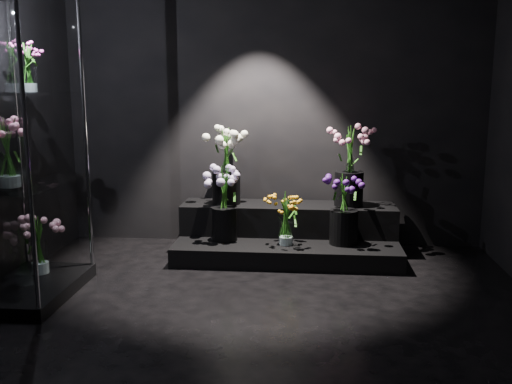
# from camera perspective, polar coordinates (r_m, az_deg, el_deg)

# --- Properties ---
(floor) EXTENTS (4.00, 4.00, 0.00)m
(floor) POSITION_cam_1_polar(r_m,az_deg,el_deg) (3.83, -0.20, -13.08)
(floor) COLOR black
(floor) RESTS_ON ground
(wall_back) EXTENTS (4.00, 0.00, 4.00)m
(wall_back) POSITION_cam_1_polar(r_m,az_deg,el_deg) (5.50, 1.78, 9.23)
(wall_back) COLOR black
(wall_back) RESTS_ON floor
(wall_front) EXTENTS (4.00, 0.00, 4.00)m
(wall_front) POSITION_cam_1_polar(r_m,az_deg,el_deg) (1.53, -7.35, 5.09)
(wall_front) COLOR black
(wall_front) RESTS_ON floor
(display_riser) EXTENTS (1.99, 0.88, 0.44)m
(display_riser) POSITION_cam_1_polar(r_m,az_deg,el_deg) (5.27, 3.17, -4.24)
(display_riser) COLOR black
(display_riser) RESTS_ON floor
(display_case) EXTENTS (0.59, 0.99, 2.17)m
(display_case) POSITION_cam_1_polar(r_m,az_deg,el_deg) (4.37, -22.32, 3.91)
(display_case) COLOR black
(display_case) RESTS_ON floor
(bouquet_orange_bells) EXTENTS (0.34, 0.34, 0.47)m
(bouquet_orange_bells) POSITION_cam_1_polar(r_m,az_deg,el_deg) (4.94, 3.03, -2.53)
(bouquet_orange_bells) COLOR white
(bouquet_orange_bells) RESTS_ON display_riser
(bouquet_lilac) EXTENTS (0.35, 0.35, 0.67)m
(bouquet_lilac) POSITION_cam_1_polar(r_m,az_deg,el_deg) (5.06, -3.17, -0.60)
(bouquet_lilac) COLOR black
(bouquet_lilac) RESTS_ON display_riser
(bouquet_purple) EXTENTS (0.44, 0.44, 0.62)m
(bouquet_purple) POSITION_cam_1_polar(r_m,az_deg,el_deg) (5.00, 8.82, -1.32)
(bouquet_purple) COLOR black
(bouquet_purple) RESTS_ON display_riser
(bouquet_cream_roses) EXTENTS (0.38, 0.38, 0.71)m
(bouquet_cream_roses) POSITION_cam_1_polar(r_m,az_deg,el_deg) (5.29, -3.01, 3.04)
(bouquet_cream_roses) COLOR black
(bouquet_cream_roses) RESTS_ON display_riser
(bouquet_pink_roses) EXTENTS (0.45, 0.45, 0.74)m
(bouquet_pink_roses) POSITION_cam_1_polar(r_m,az_deg,el_deg) (5.25, 9.35, 3.02)
(bouquet_pink_roses) COLOR black
(bouquet_pink_roses) RESTS_ON display_riser
(bouquet_case_pink) EXTENTS (0.29, 0.29, 0.47)m
(bouquet_case_pink) POSITION_cam_1_polar(r_m,az_deg,el_deg) (4.25, -23.57, 3.67)
(bouquet_case_pink) COLOR white
(bouquet_case_pink) RESTS_ON display_case
(bouquet_case_magenta) EXTENTS (0.23, 0.23, 0.36)m
(bouquet_case_magenta) POSITION_cam_1_polar(r_m,az_deg,el_deg) (4.49, -21.87, 11.56)
(bouquet_case_magenta) COLOR white
(bouquet_case_magenta) RESTS_ON display_case
(bouquet_case_base_pink) EXTENTS (0.39, 0.39, 0.48)m
(bouquet_case_base_pink) POSITION_cam_1_polar(r_m,az_deg,el_deg) (4.71, -20.92, -4.66)
(bouquet_case_base_pink) COLOR white
(bouquet_case_base_pink) RESTS_ON display_case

